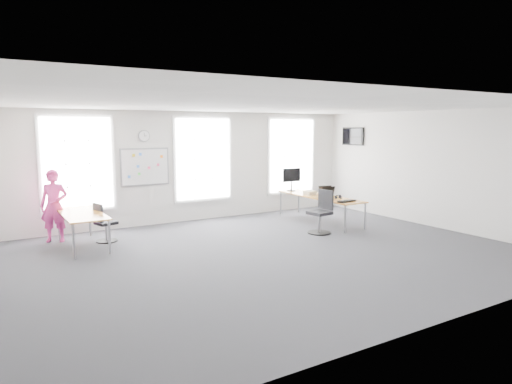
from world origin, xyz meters
TOP-DOWN VIEW (x-y plane):
  - floor at (0.00, 0.00)m, footprint 10.00×10.00m
  - ceiling at (0.00, 0.00)m, footprint 10.00×10.00m
  - wall_back at (0.00, 4.00)m, footprint 10.00×0.00m
  - wall_front at (0.00, -4.00)m, footprint 10.00×0.00m
  - wall_right at (5.00, 0.00)m, footprint 0.00×10.00m
  - window_left at (-3.00, 3.97)m, footprint 1.60×0.06m
  - window_mid at (0.30, 3.97)m, footprint 1.60×0.06m
  - window_right at (3.30, 3.97)m, footprint 1.60×0.06m
  - desk_right at (2.89, 2.04)m, footprint 0.78×2.92m
  - desk_left at (-3.21, 2.59)m, footprint 0.80×2.01m
  - chair_right at (2.02, 0.91)m, footprint 0.56×0.56m
  - chair_left at (-2.72, 2.74)m, footprint 0.50×0.49m
  - person at (-3.65, 3.36)m, footprint 0.71×0.61m
  - whiteboard at (-1.35, 3.97)m, footprint 1.20×0.03m
  - wall_clock at (-1.35, 3.97)m, footprint 0.30×0.04m
  - tv at (4.95, 3.00)m, footprint 0.06×0.90m
  - keyboard at (2.80, 0.89)m, footprint 0.53×0.29m
  - mouse at (3.09, 0.88)m, footprint 0.09×0.12m
  - lens_cap at (3.04, 1.33)m, footprint 0.07×0.07m
  - headphones at (2.99, 1.40)m, footprint 0.17×0.09m
  - laptop_sleeve at (2.88, 1.75)m, footprint 0.39×0.29m
  - paper_stack at (2.78, 2.34)m, footprint 0.36×0.30m
  - monitor at (2.84, 3.28)m, footprint 0.60×0.25m

SIDE VIEW (x-z plane):
  - floor at x=0.00m, z-range 0.00..0.00m
  - chair_left at x=-2.72m, z-range -0.05..0.84m
  - chair_right at x=2.02m, z-range -0.07..0.99m
  - desk_right at x=2.89m, z-range 0.31..1.02m
  - desk_left at x=-3.21m, z-range 0.31..1.04m
  - lens_cap at x=3.04m, z-range 0.71..0.72m
  - keyboard at x=2.80m, z-range 0.71..0.74m
  - mouse at x=3.09m, z-range 0.71..0.75m
  - headphones at x=2.99m, z-range 0.71..0.81m
  - paper_stack at x=2.78m, z-range 0.71..0.82m
  - person at x=-3.65m, z-range 0.00..1.64m
  - laptop_sleeve at x=2.88m, z-range 0.71..1.01m
  - monitor at x=2.84m, z-range 0.78..1.45m
  - wall_back at x=0.00m, z-range -3.50..6.50m
  - wall_front at x=0.00m, z-range -3.50..6.50m
  - wall_right at x=5.00m, z-range -3.50..6.50m
  - whiteboard at x=-1.35m, z-range 1.10..2.00m
  - window_left at x=-3.00m, z-range 0.60..2.80m
  - window_mid at x=0.30m, z-range 0.60..2.80m
  - window_right at x=3.30m, z-range 0.60..2.80m
  - tv at x=4.95m, z-range 2.02..2.57m
  - wall_clock at x=-1.35m, z-range 2.20..2.50m
  - ceiling at x=0.00m, z-range 3.00..3.00m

